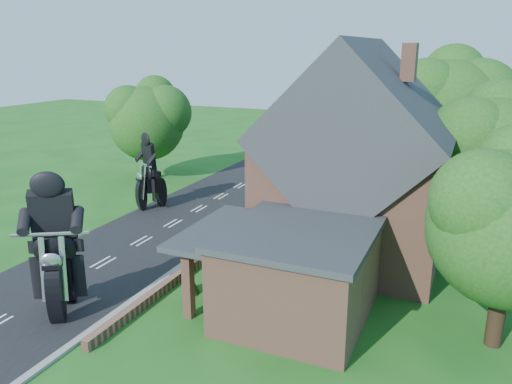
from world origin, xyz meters
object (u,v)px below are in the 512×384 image
at_px(annex, 295,271).
at_px(motorcycle_lead, 62,293).
at_px(motorcycle_follow, 151,197).
at_px(garden_wall, 232,237).
at_px(house, 357,167).

height_order(annex, motorcycle_lead, annex).
bearing_deg(annex, motorcycle_follow, 145.47).
relative_size(garden_wall, house, 2.15).
relative_size(garden_wall, motorcycle_follow, 14.08).
distance_m(garden_wall, annex, 8.19).
height_order(garden_wall, motorcycle_lead, motorcycle_lead).
height_order(annex, motorcycle_follow, annex).
xyz_separation_m(annex, motorcycle_follow, (-12.66, 8.71, -1.04)).
xyz_separation_m(house, annex, (-0.62, -6.80, -2.58)).
bearing_deg(motorcycle_lead, motorcycle_follow, -100.55).
distance_m(garden_wall, motorcycle_follow, 7.68).
bearing_deg(house, motorcycle_follow, 171.81).
relative_size(garden_wall, motorcycle_lead, 12.15).
height_order(motorcycle_lead, motorcycle_follow, motorcycle_lead).
bearing_deg(annex, garden_wall, 133.84).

